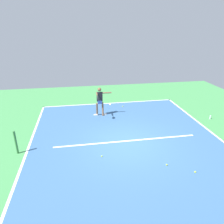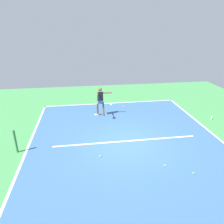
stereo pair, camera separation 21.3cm
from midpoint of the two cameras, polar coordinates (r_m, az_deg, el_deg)
ground_plane at (r=9.85m, az=4.76°, el=-8.62°), size 20.61×20.61×0.00m
court_surface at (r=9.85m, az=4.76°, el=-8.61°), size 9.14×11.12×0.00m
court_line_baseline_near at (r=14.74m, az=0.01°, el=2.45°), size 9.14×0.10×0.01m
court_line_sideline_left at (r=11.65m, az=27.11°, el=-6.00°), size 0.10×11.12×0.01m
court_line_sideline_right at (r=9.95m, az=-21.94°, el=-10.00°), size 0.10×11.12×0.01m
court_line_service at (r=10.02m, az=4.49°, el=-7.97°), size 6.85×0.10×0.01m
court_line_centre_mark at (r=14.56m, az=0.12°, el=2.18°), size 0.10×0.30×0.01m
net_post at (r=9.79m, az=-24.39°, el=-7.38°), size 0.09×0.09×1.07m
tennis_player at (r=12.40m, az=-2.71°, el=3.39°), size 1.10×1.19×1.76m
tennis_ball_near_service_line at (r=8.67m, az=15.13°, el=-14.00°), size 0.07×0.07×0.07m
tennis_ball_by_sideline at (r=14.08m, az=3.66°, el=1.53°), size 0.07×0.07×0.07m
tennis_ball_near_player at (r=8.91m, az=-2.50°, el=-12.02°), size 0.07×0.07×0.07m
tennis_ball_centre_court at (r=8.63m, az=22.20°, el=-15.28°), size 0.07×0.07×0.07m
water_bottle at (r=13.47m, az=26.08°, el=-1.52°), size 0.07×0.07×0.22m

